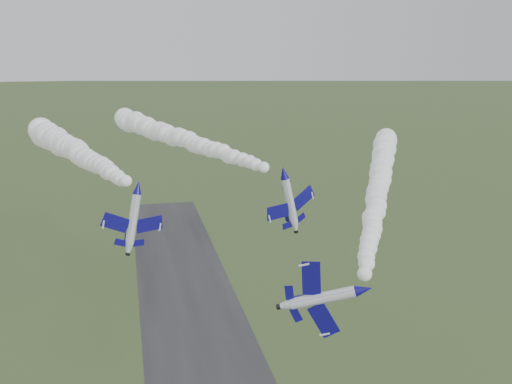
% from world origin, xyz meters
% --- Properties ---
extents(jet_lead, '(6.57, 10.83, 8.96)m').
position_xyz_m(jet_lead, '(12.28, -6.07, 34.48)').
color(jet_lead, silver).
extents(smoke_trail_jet_lead, '(32.66, 66.50, 4.77)m').
position_xyz_m(smoke_trail_jet_lead, '(29.45, 27.78, 37.58)').
color(smoke_trail_jet_lead, white).
extents(jet_pair_left, '(9.36, 11.05, 3.25)m').
position_xyz_m(jet_pair_left, '(-11.49, 21.68, 40.89)').
color(jet_pair_left, silver).
extents(smoke_trail_jet_pair_left, '(23.60, 54.26, 5.66)m').
position_xyz_m(smoke_trail_jet_pair_left, '(-22.19, 49.66, 41.54)').
color(smoke_trail_jet_pair_left, white).
extents(jet_pair_right, '(9.41, 11.15, 3.56)m').
position_xyz_m(jet_pair_right, '(10.64, 21.62, 42.03)').
color(jet_pair_right, silver).
extents(smoke_trail_jet_pair_right, '(29.01, 58.52, 4.89)m').
position_xyz_m(smoke_trail_jet_pair_right, '(-2.24, 52.61, 42.95)').
color(smoke_trail_jet_pair_right, white).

